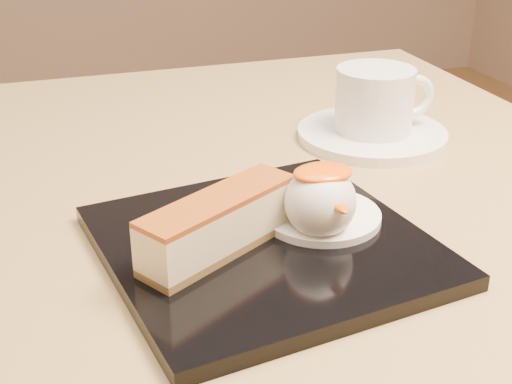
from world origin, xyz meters
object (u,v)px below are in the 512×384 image
object	(u,v)px
dessert_plate	(265,246)
coffee_cup	(376,98)
saucer	(372,134)
table	(210,349)
cheesecake	(219,224)
ice_cream_scoop	(320,202)

from	to	relation	value
dessert_plate	coffee_cup	xyz separation A→B (m)	(0.18, 0.18, 0.04)
dessert_plate	saucer	size ratio (longest dim) A/B	1.47
saucer	table	bearing A→B (deg)	-157.16
cheesecake	ice_cream_scoop	size ratio (longest dim) A/B	2.43
saucer	ice_cream_scoop	bearing A→B (deg)	-126.21
table	cheesecake	size ratio (longest dim) A/B	6.36
dessert_plate	ice_cream_scoop	bearing A→B (deg)	-7.13
table	ice_cream_scoop	bearing A→B (deg)	-60.68
table	ice_cream_scoop	size ratio (longest dim) A/B	15.45
saucer	coffee_cup	world-z (taller)	coffee_cup
dessert_plate	ice_cream_scoop	xyz separation A→B (m)	(0.04, -0.01, 0.03)
saucer	cheesecake	bearing A→B (deg)	-138.59
dessert_plate	saucer	xyz separation A→B (m)	(0.18, 0.18, -0.00)
cheesecake	table	bearing A→B (deg)	50.61
table	cheesecake	distance (m)	0.22
table	saucer	size ratio (longest dim) A/B	5.33
ice_cream_scoop	saucer	bearing A→B (deg)	53.79
table	dessert_plate	distance (m)	0.19
ice_cream_scoop	table	bearing A→B (deg)	119.32
cheesecake	ice_cream_scoop	distance (m)	0.08
cheesecake	coffee_cup	size ratio (longest dim) A/B	1.21
table	dessert_plate	xyz separation A→B (m)	(0.02, -0.10, 0.16)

